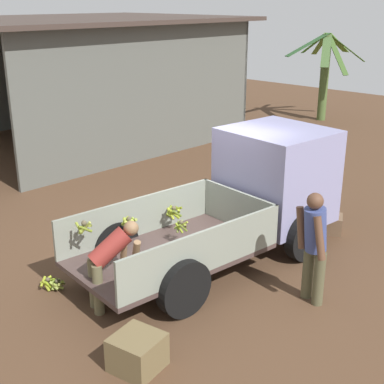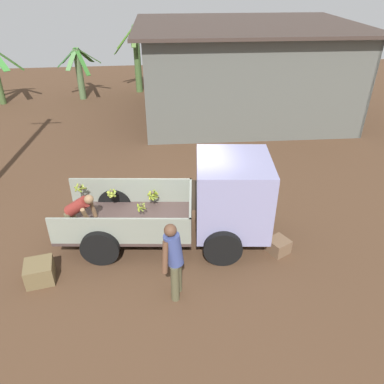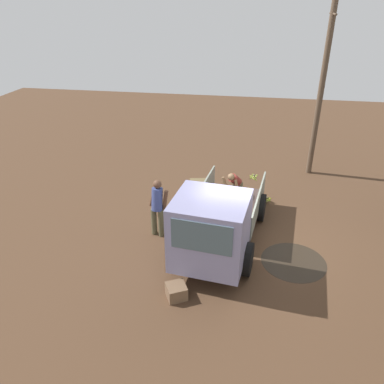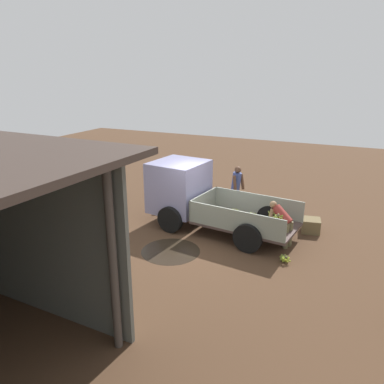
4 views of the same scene
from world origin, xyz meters
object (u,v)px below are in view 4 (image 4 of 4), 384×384
Objects in this scene: person_foreground_visitor at (236,187)px; person_worker_loading at (282,221)px; banana_bunch_on_ground_0 at (284,257)px; wooden_crate_1 at (163,207)px; cargo_truck at (190,193)px; banana_bunch_on_ground_1 at (286,259)px; wooden_crate_0 at (311,225)px.

person_foreground_visitor is 2.97m from person_worker_loading.
banana_bunch_on_ground_0 is 0.55× the size of wooden_crate_1.
person_worker_loading is 5.34× the size of banana_bunch_on_ground_0.
wooden_crate_1 is at bearing -22.02° from banana_bunch_on_ground_0.
cargo_truck is 3.94m from banana_bunch_on_ground_1.
banana_bunch_on_ground_1 is at bearing 129.07° from person_worker_loading.
person_foreground_visitor is at bearing -51.55° from banana_bunch_on_ground_0.
banana_bunch_on_ground_0 is 0.43× the size of wooden_crate_0.
person_foreground_visitor is 2.99m from wooden_crate_0.
wooden_crate_0 is at bearing 2.44° from person_foreground_visitor.
banana_bunch_on_ground_1 is 5.41m from wooden_crate_1.
wooden_crate_0 is (-3.84, -1.03, -0.89)m from cargo_truck.
person_foreground_visitor is (-1.04, -1.75, -0.15)m from cargo_truck.
person_foreground_visitor is at bearing -14.42° from wooden_crate_0.
cargo_truck is at bearing -21.92° from banana_bunch_on_ground_1.
banana_bunch_on_ground_0 is at bearing -57.24° from banana_bunch_on_ground_1.
wooden_crate_1 is (4.98, -2.11, 0.04)m from banana_bunch_on_ground_1.
banana_bunch_on_ground_1 is 0.49× the size of wooden_crate_0.
banana_bunch_on_ground_0 is at bearing 166.05° from cargo_truck.
person_foreground_visitor reaches higher than wooden_crate_0.
cargo_truck reaches higher than banana_bunch_on_ground_0.
banana_bunch_on_ground_1 is at bearing -34.90° from person_foreground_visitor.
person_worker_loading is (-3.16, 0.32, -0.34)m from cargo_truck.
cargo_truck is at bearing -20.56° from banana_bunch_on_ground_0.
banana_bunch_on_ground_0 is (-0.29, 0.98, -0.67)m from person_worker_loading.
banana_bunch_on_ground_1 is at bearing 157.05° from wooden_crate_1.
cargo_truck reaches higher than wooden_crate_1.
person_foreground_visitor is at bearing -23.88° from person_worker_loading.
banana_bunch_on_ground_0 is (-2.42, 3.04, -0.86)m from person_foreground_visitor.
wooden_crate_0 is 1.29× the size of wooden_crate_1.
person_foreground_visitor is 3.07× the size of wooden_crate_0.
person_worker_loading is 2.95× the size of wooden_crate_1.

